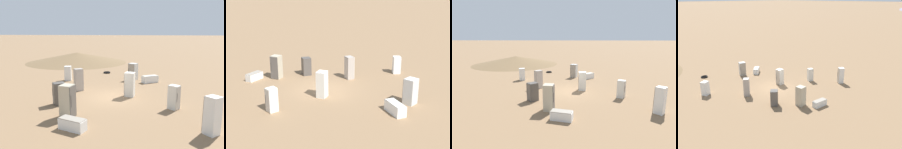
{
  "view_description": "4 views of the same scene",
  "coord_description": "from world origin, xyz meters",
  "views": [
    {
      "loc": [
        15.4,
        5.19,
        4.84
      ],
      "look_at": [
        -0.16,
        -0.02,
        1.73
      ],
      "focal_mm": 35.0,
      "sensor_mm": 36.0,
      "label": 1
    },
    {
      "loc": [
        -9.33,
        19.9,
        8.33
      ],
      "look_at": [
        -0.74,
        -1.25,
        0.93
      ],
      "focal_mm": 50.0,
      "sensor_mm": 36.0,
      "label": 2
    },
    {
      "loc": [
        16.5,
        1.19,
        5.11
      ],
      "look_at": [
        -1.21,
        -0.62,
        1.45
      ],
      "focal_mm": 28.0,
      "sensor_mm": 36.0,
      "label": 3
    },
    {
      "loc": [
        16.85,
        -15.7,
        9.91
      ],
      "look_at": [
        0.97,
        1.4,
        1.58
      ],
      "focal_mm": 35.0,
      "sensor_mm": 36.0,
      "label": 4
    }
  ],
  "objects": [
    {
      "name": "ground_plane",
      "position": [
        0.0,
        0.0,
        0.0
      ],
      "size": [
        1000.0,
        1000.0,
        0.0
      ],
      "primitive_type": "plane",
      "color": "#846647"
    },
    {
      "name": "discarded_fridge_0",
      "position": [
        -4.25,
        -6.22,
        0.75
      ],
      "size": [
        0.86,
        0.86,
        1.5
      ],
      "rotation": [
        0.0,
        0.0,
        1.99
      ],
      "color": "white",
      "rests_on": "ground_plane"
    },
    {
      "name": "discarded_fridge_1",
      "position": [
        4.71,
        -1.11,
        0.96
      ],
      "size": [
        0.75,
        0.76,
        1.93
      ],
      "rotation": [
        0.0,
        0.0,
        6.28
      ],
      "color": "#B2A88E",
      "rests_on": "ground_plane"
    },
    {
      "name": "discarded_fridge_2",
      "position": [
        6.18,
        -0.02,
        0.3
      ],
      "size": [
        0.81,
        1.49,
        0.61
      ],
      "rotation": [
        0.0,
        0.0,
        2.98
      ],
      "color": "white",
      "rests_on": "ground_plane"
    },
    {
      "name": "discarded_fridge_4",
      "position": [
        1.35,
        4.68,
        0.79
      ],
      "size": [
        0.77,
        0.81,
        1.58
      ],
      "rotation": [
        0.0,
        0.0,
        5.82
      ],
      "color": "silver",
      "rests_on": "ground_plane"
    },
    {
      "name": "discarded_fridge_5",
      "position": [
        -5.92,
        2.03,
        0.35
      ],
      "size": [
        1.59,
        1.63,
        0.71
      ],
      "rotation": [
        0.0,
        0.0,
        0.76
      ],
      "color": "white",
      "rests_on": "ground_plane"
    },
    {
      "name": "discarded_fridge_6",
      "position": [
        -0.57,
        1.28,
        0.94
      ],
      "size": [
        0.64,
        0.76,
        1.89
      ],
      "rotation": [
        0.0,
        0.0,
        3.14
      ],
      "color": "silver",
      "rests_on": "ground_plane"
    },
    {
      "name": "discarded_fridge_7",
      "position": [
        -6.51,
        0.16,
        0.88
      ],
      "size": [
        0.97,
        0.99,
        1.77
      ],
      "rotation": [
        0.0,
        0.0,
        4.35
      ],
      "color": "silver",
      "rests_on": "ground_plane"
    },
    {
      "name": "discarded_fridge_8",
      "position": [
        -0.93,
        -3.29,
        0.94
      ],
      "size": [
        0.91,
        0.91,
        1.88
      ],
      "rotation": [
        0.0,
        0.0,
        2.4
      ],
      "color": "#A89E93",
      "rests_on": "ground_plane"
    },
    {
      "name": "discarded_fridge_9",
      "position": [
        2.85,
        -2.85,
        0.76
      ],
      "size": [
        1.02,
        1.02,
        1.52
      ],
      "rotation": [
        0.0,
        0.0,
        3.91
      ],
      "color": "#4C4742",
      "rests_on": "ground_plane"
    }
  ]
}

